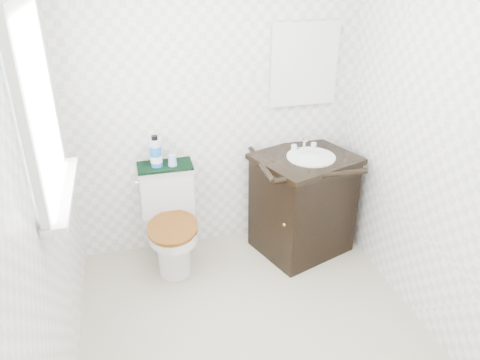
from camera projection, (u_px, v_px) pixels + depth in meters
name	position (u px, v px, depth m)	size (l,w,h in m)	color
floor	(257.00, 340.00, 2.98)	(2.40, 2.40, 0.00)	#B4AD91
wall_back	(216.00, 102.00, 3.48)	(2.40, 2.40, 0.00)	white
wall_front	(374.00, 338.00, 1.40)	(2.40, 2.40, 0.00)	white
wall_left	(37.00, 195.00, 2.20)	(2.40, 2.40, 0.00)	white
wall_right	(445.00, 150.00, 2.68)	(2.40, 2.40, 0.00)	white
window	(36.00, 107.00, 2.26)	(0.02, 0.70, 0.90)	white
mirror	(304.00, 64.00, 3.49)	(0.50, 0.02, 0.60)	silver
toilet	(171.00, 224.00, 3.57)	(0.42, 0.64, 0.77)	silver
vanity	(303.00, 201.00, 3.70)	(0.86, 0.80, 0.92)	black
trash_bin	(273.00, 221.00, 3.96)	(0.23, 0.20, 0.30)	white
towel	(165.00, 166.00, 3.48)	(0.41, 0.22, 0.02)	black
mouthwash_bottle	(156.00, 152.00, 3.41)	(0.08, 0.08, 0.24)	blue
cup	(172.00, 160.00, 3.45)	(0.07, 0.07, 0.08)	#8BACE3
soap_bar	(296.00, 149.00, 3.64)	(0.07, 0.05, 0.02)	#177071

